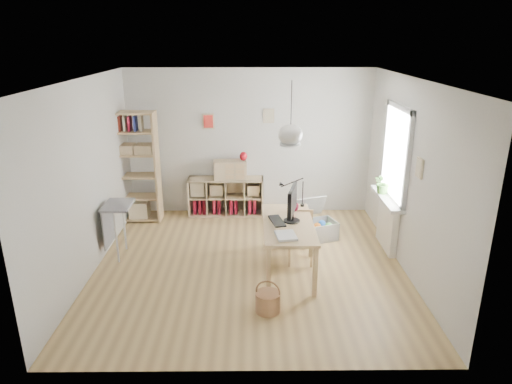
{
  "coord_description": "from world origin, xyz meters",
  "views": [
    {
      "loc": [
        0.04,
        -6.05,
        3.24
      ],
      "look_at": [
        0.1,
        0.3,
        1.05
      ],
      "focal_mm": 32.0,
      "sensor_mm": 36.0,
      "label": 1
    }
  ],
  "objects_px": {
    "cube_shelf": "(225,199)",
    "drawer_chest": "(230,170)",
    "desk": "(288,229)",
    "tall_bookshelf": "(135,163)",
    "monitor": "(292,203)",
    "storage_chest": "(316,226)",
    "chair": "(300,233)"
  },
  "relations": [
    {
      "from": "cube_shelf",
      "to": "storage_chest",
      "type": "height_order",
      "value": "cube_shelf"
    },
    {
      "from": "monitor",
      "to": "desk",
      "type": "bearing_deg",
      "value": -128.26
    },
    {
      "from": "cube_shelf",
      "to": "storage_chest",
      "type": "xyz_separation_m",
      "value": [
        1.59,
        -1.09,
        -0.09
      ]
    },
    {
      "from": "storage_chest",
      "to": "cube_shelf",
      "type": "bearing_deg",
      "value": 126.66
    },
    {
      "from": "monitor",
      "to": "drawer_chest",
      "type": "distance_m",
      "value": 2.36
    },
    {
      "from": "chair",
      "to": "monitor",
      "type": "distance_m",
      "value": 0.67
    },
    {
      "from": "desk",
      "to": "tall_bookshelf",
      "type": "relative_size",
      "value": 0.75
    },
    {
      "from": "tall_bookshelf",
      "to": "chair",
      "type": "bearing_deg",
      "value": -30.34
    },
    {
      "from": "storage_chest",
      "to": "drawer_chest",
      "type": "height_order",
      "value": "drawer_chest"
    },
    {
      "from": "tall_bookshelf",
      "to": "storage_chest",
      "type": "relative_size",
      "value": 2.39
    },
    {
      "from": "storage_chest",
      "to": "monitor",
      "type": "relative_size",
      "value": 1.45
    },
    {
      "from": "desk",
      "to": "storage_chest",
      "type": "bearing_deg",
      "value": 63.42
    },
    {
      "from": "tall_bookshelf",
      "to": "monitor",
      "type": "height_order",
      "value": "tall_bookshelf"
    },
    {
      "from": "storage_chest",
      "to": "drawer_chest",
      "type": "bearing_deg",
      "value": 125.8
    },
    {
      "from": "desk",
      "to": "tall_bookshelf",
      "type": "height_order",
      "value": "tall_bookshelf"
    },
    {
      "from": "chair",
      "to": "drawer_chest",
      "type": "distance_m",
      "value": 2.23
    },
    {
      "from": "tall_bookshelf",
      "to": "storage_chest",
      "type": "xyz_separation_m",
      "value": [
        3.16,
        -0.81,
        -0.88
      ]
    },
    {
      "from": "cube_shelf",
      "to": "drawer_chest",
      "type": "height_order",
      "value": "drawer_chest"
    },
    {
      "from": "desk",
      "to": "tall_bookshelf",
      "type": "distance_m",
      "value": 3.27
    },
    {
      "from": "cube_shelf",
      "to": "drawer_chest",
      "type": "xyz_separation_m",
      "value": [
        0.11,
        -0.04,
        0.59
      ]
    },
    {
      "from": "tall_bookshelf",
      "to": "desk",
      "type": "bearing_deg",
      "value": -37.01
    },
    {
      "from": "monitor",
      "to": "drawer_chest",
      "type": "xyz_separation_m",
      "value": [
        -0.96,
        2.15,
        -0.14
      ]
    },
    {
      "from": "tall_bookshelf",
      "to": "storage_chest",
      "type": "bearing_deg",
      "value": -14.37
    },
    {
      "from": "drawer_chest",
      "to": "storage_chest",
      "type": "bearing_deg",
      "value": -41.29
    },
    {
      "from": "tall_bookshelf",
      "to": "monitor",
      "type": "relative_size",
      "value": 3.48
    },
    {
      "from": "tall_bookshelf",
      "to": "drawer_chest",
      "type": "distance_m",
      "value": 1.7
    },
    {
      "from": "cube_shelf",
      "to": "drawer_chest",
      "type": "bearing_deg",
      "value": -20.77
    },
    {
      "from": "monitor",
      "to": "storage_chest",
      "type": "bearing_deg",
      "value": 77.71
    },
    {
      "from": "chair",
      "to": "monitor",
      "type": "relative_size",
      "value": 1.35
    },
    {
      "from": "storage_chest",
      "to": "drawer_chest",
      "type": "distance_m",
      "value": 1.94
    },
    {
      "from": "tall_bookshelf",
      "to": "drawer_chest",
      "type": "bearing_deg",
      "value": 8.17
    },
    {
      "from": "chair",
      "to": "drawer_chest",
      "type": "height_order",
      "value": "drawer_chest"
    }
  ]
}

